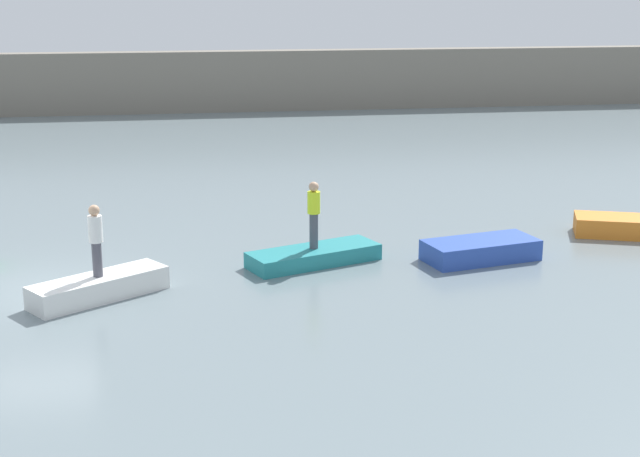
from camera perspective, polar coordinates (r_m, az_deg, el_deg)
ground_plane at (r=22.90m, az=-16.83°, el=-3.53°), size 120.00×120.00×0.00m
embankment_wall at (r=51.58m, az=-12.69°, el=8.63°), size 80.00×1.20×3.24m
rowboat_white at (r=21.75m, az=-13.31°, el=-3.52°), size 3.16×2.57×0.53m
rowboat_teal at (r=23.76m, az=-0.38°, el=-1.68°), size 3.58×2.29×0.41m
rowboat_blue at (r=24.41m, az=9.75°, el=-1.29°), size 3.12×1.90×0.53m
rowboat_orange at (r=27.71m, az=18.39°, el=0.11°), size 3.28×2.18×0.54m
person_hiviz_shirt at (r=23.45m, az=-0.38°, el=1.06°), size 0.32×0.32×1.72m
person_white_shirt at (r=21.41m, az=-13.50°, el=-0.49°), size 0.32×0.32×1.66m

